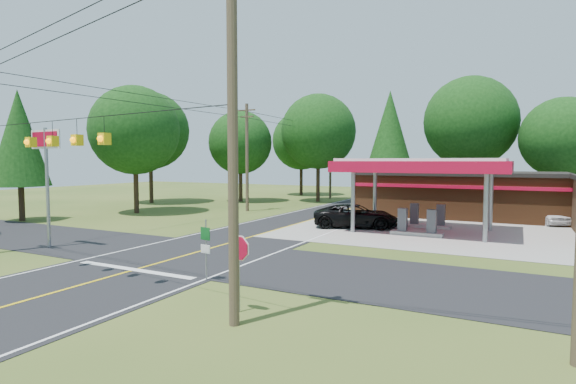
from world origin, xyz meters
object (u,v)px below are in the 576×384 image
at_px(suv_car, 356,216).
at_px(octagonal_stop_sign, 238,254).
at_px(sedan_car, 549,215).
at_px(gas_canopy, 424,168).
at_px(big_stop_sign, 46,160).

xyz_separation_m(suv_car, octagonal_stop_sign, (2.50, -18.64, 1.01)).
distance_m(sedan_car, octagonal_stop_sign, 28.72).
relative_size(gas_canopy, suv_car, 1.79).
bearing_deg(octagonal_stop_sign, suv_car, 97.64).
distance_m(big_stop_sign, octagonal_stop_sign, 15.81).
distance_m(suv_car, octagonal_stop_sign, 18.84).
xyz_separation_m(gas_canopy, big_stop_sign, (-17.00, -15.01, 0.52)).
xyz_separation_m(sedan_car, octagonal_stop_sign, (-9.68, -27.01, 1.12)).
distance_m(gas_canopy, big_stop_sign, 22.68).
height_order(gas_canopy, big_stop_sign, big_stop_sign).
bearing_deg(octagonal_stop_sign, big_stop_sign, 165.05).
height_order(gas_canopy, suv_car, gas_canopy).
relative_size(sedan_car, octagonal_stop_sign, 1.70).
bearing_deg(octagonal_stop_sign, sedan_car, 70.28).
relative_size(gas_canopy, sedan_car, 2.54).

